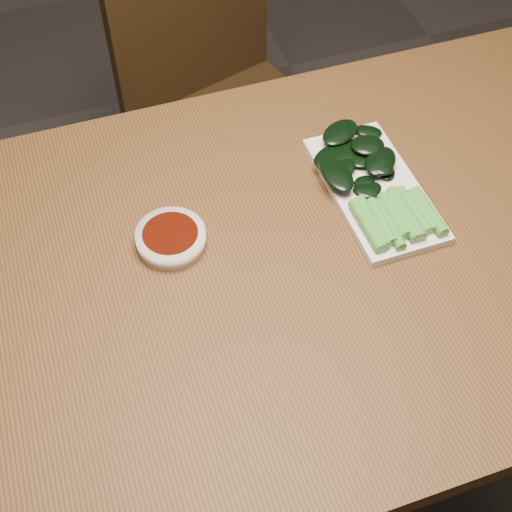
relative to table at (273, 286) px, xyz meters
name	(u,v)px	position (x,y,z in m)	size (l,w,h in m)	color
ground	(268,452)	(0.00, 0.00, -0.68)	(6.00, 6.00, 0.00)	#282626
table	(273,286)	(0.00, 0.00, 0.00)	(1.40, 0.80, 0.75)	#492D15
chair_far	(222,100)	(0.12, 0.68, -0.19)	(0.51, 0.51, 0.89)	black
sauce_bowl	(171,238)	(-0.14, 0.08, 0.09)	(0.11, 0.11, 0.03)	silver
serving_plate	(374,189)	(0.20, 0.08, 0.08)	(0.14, 0.28, 0.01)	silver
gai_lan	(375,185)	(0.20, 0.07, 0.10)	(0.15, 0.29, 0.03)	#408F31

